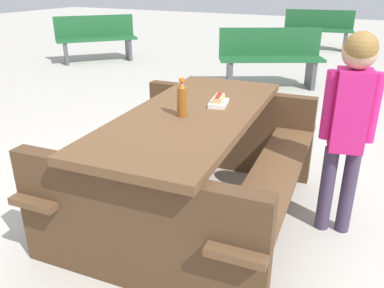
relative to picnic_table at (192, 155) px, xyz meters
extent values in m
plane|color=#B7B2A8|center=(0.00, 0.00, -0.44)|extent=(30.00, 30.00, 0.00)
cube|color=brown|center=(0.00, 0.00, 0.28)|extent=(1.86, 0.91, 0.05)
cube|color=brown|center=(-0.05, 0.56, -0.01)|extent=(1.82, 0.44, 0.04)
cube|color=brown|center=(0.05, -0.56, -0.01)|extent=(1.82, 0.44, 0.04)
cube|color=#4D3520|center=(0.78, 0.07, -0.09)|extent=(0.22, 1.40, 0.70)
cube|color=#4D3520|center=(-0.78, -0.07, -0.09)|extent=(0.22, 1.40, 0.70)
cylinder|color=brown|center=(-0.11, 0.01, 0.39)|extent=(0.06, 0.06, 0.18)
cone|color=brown|center=(-0.11, 0.01, 0.50)|extent=(0.06, 0.06, 0.04)
cylinder|color=orange|center=(-0.11, 0.01, 0.53)|extent=(0.03, 0.03, 0.02)
cube|color=white|center=(0.20, -0.10, 0.32)|extent=(0.20, 0.15, 0.03)
cube|color=#D8B272|center=(0.20, -0.10, 0.35)|extent=(0.16, 0.09, 0.04)
cylinder|color=maroon|center=(0.20, -0.10, 0.37)|extent=(0.14, 0.06, 0.03)
ellipsoid|color=maroon|center=(0.20, -0.10, 0.38)|extent=(0.07, 0.04, 0.01)
cylinder|color=#3F334C|center=(0.24, -0.85, -0.16)|extent=(0.09, 0.09, 0.58)
cylinder|color=#3F334C|center=(0.27, -0.97, -0.16)|extent=(0.09, 0.09, 0.58)
cube|color=#D11E72|center=(0.25, -0.91, 0.38)|extent=(0.22, 0.23, 0.49)
cylinder|color=#D11E72|center=(0.22, -0.79, 0.40)|extent=(0.07, 0.07, 0.41)
cylinder|color=#D11E72|center=(0.28, -1.03, 0.40)|extent=(0.07, 0.07, 0.41)
sphere|color=tan|center=(0.25, -0.91, 0.71)|extent=(0.19, 0.19, 0.19)
sphere|color=olive|center=(0.24, -0.91, 0.74)|extent=(0.18, 0.18, 0.18)
cube|color=#1E592D|center=(3.54, 0.53, -0.01)|extent=(1.06, 1.51, 0.04)
cube|color=#1E592D|center=(3.70, 0.62, 0.21)|extent=(0.74, 1.34, 0.40)
cube|color=#4C4C51|center=(3.26, 1.06, -0.24)|extent=(0.35, 0.22, 0.41)
cube|color=#4C4C51|center=(3.83, 0.00, -0.24)|extent=(0.35, 0.22, 0.41)
cube|color=#1E592D|center=(7.27, 0.59, -0.01)|extent=(0.66, 1.55, 0.04)
cube|color=#1E592D|center=(7.45, 0.63, 0.21)|extent=(0.31, 1.48, 0.40)
cube|color=#4C4C51|center=(7.16, 1.18, -0.24)|extent=(0.36, 0.12, 0.41)
cube|color=#4C4C51|center=(7.38, 0.00, -0.24)|extent=(0.36, 0.12, 0.41)
cube|color=#1E592D|center=(3.92, 4.08, -0.01)|extent=(1.38, 1.30, 0.04)
cube|color=#1E592D|center=(4.04, 4.21, 0.21)|extent=(1.14, 1.03, 0.40)
cube|color=#4C4C51|center=(3.47, 4.48, -0.24)|extent=(0.28, 0.31, 0.41)
cube|color=#4C4C51|center=(4.37, 3.68, -0.24)|extent=(0.28, 0.31, 0.41)
camera|label=1|loc=(-2.13, -1.10, 1.10)|focal=37.04mm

